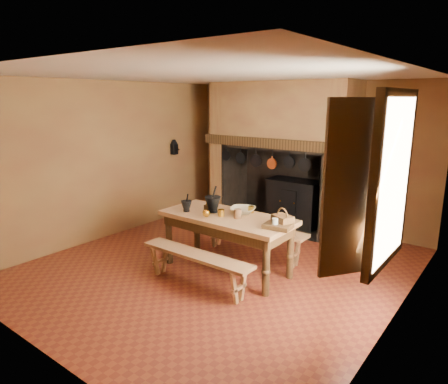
# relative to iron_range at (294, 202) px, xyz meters

# --- Properties ---
(floor) EXTENTS (5.50, 5.50, 0.00)m
(floor) POSITION_rel_iron_range_xyz_m (0.04, -2.45, -0.48)
(floor) COLOR maroon
(floor) RESTS_ON ground
(ceiling) EXTENTS (5.50, 5.50, 0.00)m
(ceiling) POSITION_rel_iron_range_xyz_m (0.04, -2.45, 2.32)
(ceiling) COLOR silver
(ceiling) RESTS_ON back_wall
(back_wall) EXTENTS (5.00, 0.02, 2.80)m
(back_wall) POSITION_rel_iron_range_xyz_m (0.04, 0.30, 0.92)
(back_wall) COLOR olive
(back_wall) RESTS_ON floor
(wall_left) EXTENTS (0.02, 5.50, 2.80)m
(wall_left) POSITION_rel_iron_range_xyz_m (-2.46, -2.45, 0.92)
(wall_left) COLOR olive
(wall_left) RESTS_ON floor
(wall_right) EXTENTS (0.02, 5.50, 2.80)m
(wall_right) POSITION_rel_iron_range_xyz_m (2.54, -2.45, 0.92)
(wall_right) COLOR olive
(wall_right) RESTS_ON floor
(wall_front) EXTENTS (5.00, 0.02, 2.80)m
(wall_front) POSITION_rel_iron_range_xyz_m (0.04, -5.20, 0.92)
(wall_front) COLOR olive
(wall_front) RESTS_ON floor
(chimney_breast) EXTENTS (2.95, 0.96, 2.80)m
(chimney_breast) POSITION_rel_iron_range_xyz_m (-0.26, -0.14, 1.33)
(chimney_breast) COLOR olive
(chimney_breast) RESTS_ON floor
(iron_range) EXTENTS (1.12, 0.55, 1.60)m
(iron_range) POSITION_rel_iron_range_xyz_m (0.00, 0.00, 0.00)
(iron_range) COLOR black
(iron_range) RESTS_ON floor
(hearth_pans) EXTENTS (0.51, 0.62, 0.20)m
(hearth_pans) POSITION_rel_iron_range_xyz_m (-1.01, -0.23, -0.39)
(hearth_pans) COLOR gold
(hearth_pans) RESTS_ON floor
(hanging_pans) EXTENTS (1.92, 0.29, 0.27)m
(hanging_pans) POSITION_rel_iron_range_xyz_m (-0.30, -0.64, 0.88)
(hanging_pans) COLOR black
(hanging_pans) RESTS_ON chimney_breast
(onion_string) EXTENTS (0.12, 0.10, 0.46)m
(onion_string) POSITION_rel_iron_range_xyz_m (1.04, -0.66, 0.85)
(onion_string) COLOR #9B451C
(onion_string) RESTS_ON chimney_breast
(herb_bunch) EXTENTS (0.20, 0.20, 0.35)m
(herb_bunch) POSITION_rel_iron_range_xyz_m (1.22, -0.66, 0.90)
(herb_bunch) COLOR #525A2A
(herb_bunch) RESTS_ON chimney_breast
(window) EXTENTS (0.39, 1.75, 1.76)m
(window) POSITION_rel_iron_range_xyz_m (2.39, -2.85, 1.22)
(window) COLOR white
(window) RESTS_ON wall_right
(wall_coffee_mill) EXTENTS (0.23, 0.16, 0.31)m
(wall_coffee_mill) POSITION_rel_iron_range_xyz_m (-2.38, -0.90, 1.03)
(wall_coffee_mill) COLOR black
(wall_coffee_mill) RESTS_ON wall_left
(work_table) EXTENTS (1.95, 0.87, 0.85)m
(work_table) POSITION_rel_iron_range_xyz_m (0.21, -2.50, 0.23)
(work_table) COLOR #A87D4D
(work_table) RESTS_ON floor
(bench_front) EXTENTS (1.71, 0.30, 0.48)m
(bench_front) POSITION_rel_iron_range_xyz_m (0.21, -3.18, -0.12)
(bench_front) COLOR #A87D4D
(bench_front) RESTS_ON floor
(bench_back) EXTENTS (1.84, 0.32, 0.52)m
(bench_back) POSITION_rel_iron_range_xyz_m (0.21, -1.80, -0.10)
(bench_back) COLOR #A87D4D
(bench_back) RESTS_ON floor
(mortar_large) EXTENTS (0.24, 0.24, 0.41)m
(mortar_large) POSITION_rel_iron_range_xyz_m (-0.05, -2.50, 0.50)
(mortar_large) COLOR black
(mortar_large) RESTS_ON work_table
(mortar_small) EXTENTS (0.16, 0.16, 0.28)m
(mortar_small) POSITION_rel_iron_range_xyz_m (-0.39, -2.70, 0.45)
(mortar_small) COLOR black
(mortar_small) RESTS_ON work_table
(coffee_grinder) EXTENTS (0.15, 0.12, 0.16)m
(coffee_grinder) POSITION_rel_iron_range_xyz_m (-0.13, -2.49, 0.42)
(coffee_grinder) COLOR #392512
(coffee_grinder) RESTS_ON work_table
(brass_mug_a) EXTENTS (0.12, 0.12, 0.10)m
(brass_mug_a) POSITION_rel_iron_range_xyz_m (0.17, -2.58, 0.41)
(brass_mug_a) COLOR gold
(brass_mug_a) RESTS_ON work_table
(brass_mug_b) EXTENTS (0.10, 0.10, 0.10)m
(brass_mug_b) POSITION_rel_iron_range_xyz_m (0.40, -2.17, 0.41)
(brass_mug_b) COLOR gold
(brass_mug_b) RESTS_ON work_table
(mixing_bowl) EXTENTS (0.47, 0.47, 0.09)m
(mixing_bowl) POSITION_rel_iron_range_xyz_m (0.33, -2.26, 0.41)
(mixing_bowl) COLOR #C1B494
(mixing_bowl) RESTS_ON work_table
(stoneware_crock) EXTENTS (0.12, 0.12, 0.13)m
(stoneware_crock) POSITION_rel_iron_range_xyz_m (0.41, -2.52, 0.43)
(stoneware_crock) COLOR #55351F
(stoneware_crock) RESTS_ON work_table
(glass_jar) EXTENTS (0.09, 0.09, 0.14)m
(glass_jar) POSITION_rel_iron_range_xyz_m (1.06, -2.60, 0.43)
(glass_jar) COLOR beige
(glass_jar) RESTS_ON work_table
(wicker_basket) EXTENTS (0.31, 0.27, 0.25)m
(wicker_basket) POSITION_rel_iron_range_xyz_m (1.09, -2.45, 0.44)
(wicker_basket) COLOR #4F3117
(wicker_basket) RESTS_ON work_table
(wooden_tray) EXTENTS (0.38, 0.29, 0.06)m
(wooden_tray) POSITION_rel_iron_range_xyz_m (1.09, -2.57, 0.39)
(wooden_tray) COLOR #392512
(wooden_tray) RESTS_ON work_table
(brass_cup) EXTENTS (0.13, 0.13, 0.09)m
(brass_cup) POSITION_rel_iron_range_xyz_m (0.01, -2.72, 0.40)
(brass_cup) COLOR gold
(brass_cup) RESTS_ON work_table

